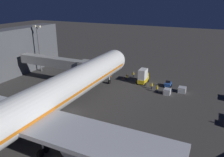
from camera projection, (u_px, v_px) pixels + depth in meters
The scene contains 14 objects.
ground_plane at pixel (71, 112), 47.23m from camera, with size 320.00×320.00×0.00m, color #383533.
airliner_at_gate at pixel (31, 108), 36.36m from camera, with size 49.71×71.42×19.11m.
jet_bridge at pixel (60, 63), 61.42m from camera, with size 23.55×3.40×7.49m.
apron_floodlight_mast at pixel (39, 45), 70.87m from camera, with size 2.90×0.50×14.91m.
ops_van at pixel (143, 76), 62.63m from camera, with size 2.36×4.47×4.27m.
pushback_tug at pixel (168, 84), 60.34m from camera, with size 1.86×2.42×1.95m.
baggage_container_near_belt at pixel (182, 90), 56.81m from camera, with size 1.83×1.86×1.46m, color #B7BABF.
baggage_container_mid_row at pixel (167, 92), 55.72m from camera, with size 1.64×1.86×1.48m, color #B7BABF.
ground_crew_by_belt_loader at pixel (152, 86), 58.82m from camera, with size 0.40×0.40×1.80m.
ground_crew_marshaller_fwd at pixel (157, 89), 56.83m from camera, with size 0.40×0.40×1.88m.
ground_crew_by_tug at pixel (134, 74), 67.81m from camera, with size 0.40×0.40×1.72m.
ground_crew_walking_aft at pixel (127, 77), 65.24m from camera, with size 0.40×0.40×1.85m.
traffic_cone_nose_port at pixel (124, 78), 66.60m from camera, with size 0.36×0.36×0.55m, color orange.
traffic_cone_nose_starboard at pixel (111, 76), 68.38m from camera, with size 0.36×0.36×0.55m, color orange.
Camera 1 is at (-25.97, 34.12, 22.79)m, focal length 35.60 mm.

